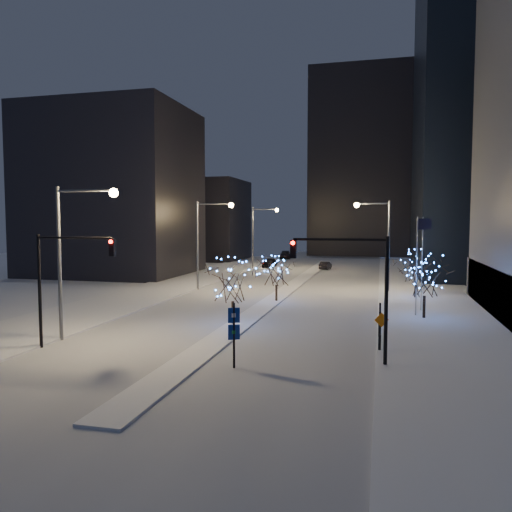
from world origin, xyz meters
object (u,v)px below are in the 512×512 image
(traffic_signal_west, at_px, (61,272))
(construction_sign, at_px, (382,322))
(street_lamp_w_near, at_px, (73,241))
(holiday_tree_median_near, at_px, (233,281))
(wayfinding_sign, at_px, (234,328))
(holiday_tree_plaza_near, at_px, (425,278))
(holiday_tree_plaza_far, at_px, (416,268))
(street_lamp_w_far, at_px, (259,229))
(traffic_signal_east, at_px, (357,278))
(car_near, at_px, (270,263))
(car_mid, at_px, (325,265))
(holiday_tree_median_far, at_px, (276,272))
(street_lamp_w_mid, at_px, (206,233))
(street_lamp_east, at_px, (380,233))
(car_far, at_px, (285,255))

(traffic_signal_west, bearing_deg, construction_sign, 21.72)
(street_lamp_w_near, height_order, construction_sign, street_lamp_w_near)
(holiday_tree_median_near, height_order, wayfinding_sign, holiday_tree_median_near)
(construction_sign, bearing_deg, traffic_signal_west, -179.09)
(holiday_tree_plaza_near, bearing_deg, holiday_tree_median_near, -157.84)
(holiday_tree_median_near, relative_size, holiday_tree_plaza_far, 1.07)
(street_lamp_w_far, xyz_separation_m, traffic_signal_east, (17.88, -51.00, -1.74))
(traffic_signal_east, bearing_deg, car_near, 107.19)
(street_lamp_w_far, distance_m, car_mid, 12.25)
(traffic_signal_east, bearing_deg, holiday_tree_median_far, 113.39)
(traffic_signal_west, xyz_separation_m, construction_sign, (18.74, 7.46, -3.63))
(traffic_signal_east, xyz_separation_m, car_near, (-16.99, 54.93, -3.97))
(street_lamp_w_near, xyz_separation_m, holiday_tree_plaza_far, (22.55, 23.97, -3.34))
(street_lamp_w_mid, xyz_separation_m, car_near, (0.89, 28.92, -5.71))
(car_near, bearing_deg, traffic_signal_west, -89.25)
(street_lamp_w_near, distance_m, holiday_tree_median_near, 11.62)
(wayfinding_sign, bearing_deg, holiday_tree_plaza_near, 31.78)
(street_lamp_w_far, bearing_deg, construction_sign, -66.64)
(street_lamp_east, relative_size, traffic_signal_east, 1.43)
(wayfinding_sign, bearing_deg, holiday_tree_plaza_far, 43.65)
(construction_sign, bearing_deg, wayfinding_sign, -151.96)
(wayfinding_sign, bearing_deg, street_lamp_east, 52.22)
(traffic_signal_west, relative_size, holiday_tree_plaza_far, 1.48)
(wayfinding_sign, bearing_deg, traffic_signal_east, -5.05)
(street_lamp_w_near, distance_m, holiday_tree_plaza_far, 33.08)
(street_lamp_w_mid, xyz_separation_m, holiday_tree_median_far, (9.44, -6.49, -3.53))
(holiday_tree_median_near, distance_m, holiday_tree_plaza_far, 21.82)
(car_near, bearing_deg, holiday_tree_median_far, -75.28)
(street_lamp_w_far, xyz_separation_m, holiday_tree_plaza_far, (22.55, -26.03, -3.34))
(car_mid, bearing_deg, street_lamp_w_far, 20.50)
(car_mid, bearing_deg, traffic_signal_west, 86.31)
(street_lamp_w_near, bearing_deg, traffic_signal_east, -3.21)
(street_lamp_w_near, xyz_separation_m, car_mid, (10.44, 52.58, -5.87))
(traffic_signal_west, xyz_separation_m, car_far, (-0.56, 75.24, -3.98))
(car_near, distance_m, holiday_tree_plaza_near, 46.30)
(holiday_tree_plaza_near, xyz_separation_m, construction_sign, (-3.27, -7.60, -2.17))
(traffic_signal_east, distance_m, construction_sign, 7.54)
(car_far, bearing_deg, car_mid, -70.77)
(car_mid, height_order, holiday_tree_plaza_near, holiday_tree_plaza_near)
(street_lamp_w_near, relative_size, wayfinding_sign, 2.86)
(holiday_tree_plaza_near, distance_m, wayfinding_sign, 19.58)
(holiday_tree_median_near, bearing_deg, traffic_signal_west, -130.39)
(traffic_signal_east, relative_size, wayfinding_sign, 2.00)
(traffic_signal_east, bearing_deg, holiday_tree_median_near, 138.57)
(street_lamp_w_far, height_order, wayfinding_sign, street_lamp_w_far)
(street_lamp_w_near, xyz_separation_m, holiday_tree_median_near, (8.44, 7.33, -3.17))
(street_lamp_w_mid, distance_m, traffic_signal_east, 31.60)
(street_lamp_w_mid, relative_size, holiday_tree_plaza_near, 2.07)
(street_lamp_w_far, distance_m, car_far, 23.93)
(car_mid, bearing_deg, street_lamp_east, 115.88)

